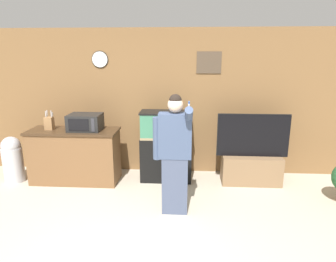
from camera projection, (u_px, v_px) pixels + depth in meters
name	position (u px, v px, depth m)	size (l,w,h in m)	color
ground_plane	(126.00, 259.00, 3.25)	(18.00, 18.00, 0.00)	#B2A893
wall_back_paneled	(152.00, 102.00, 5.44)	(10.00, 0.08, 2.60)	brown
counter_island	(75.00, 156.00, 5.14)	(1.51, 0.59, 0.92)	brown
microwave	(85.00, 122.00, 4.99)	(0.54, 0.41, 0.27)	black
knife_block	(49.00, 123.00, 5.03)	(0.13, 0.12, 0.32)	olive
aquarium_on_stand	(166.00, 146.00, 5.17)	(0.88, 0.42, 1.22)	black
tv_on_stand	(251.00, 163.00, 5.08)	(1.19, 0.40, 1.21)	brown
person_standing	(174.00, 153.00, 4.02)	(0.52, 0.40, 1.66)	#424C66
trash_bin	(13.00, 159.00, 5.14)	(0.34, 0.34, 0.80)	#B7B7BC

